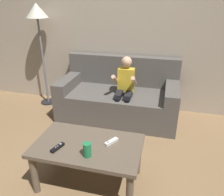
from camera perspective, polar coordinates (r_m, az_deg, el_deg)
ground_plane at (r=2.19m, az=-8.82°, el=-23.03°), size 9.88×9.88×0.00m
wall_back at (r=3.34m, az=2.92°, el=18.28°), size 4.94×0.05×2.50m
couch at (r=3.21m, az=1.76°, el=0.20°), size 1.64×0.80×0.84m
person_seated_on_couch at (r=2.94m, az=3.30°, el=2.83°), size 0.30×0.37×0.92m
coffee_table at (r=2.04m, az=-6.19°, el=-13.25°), size 0.94×0.56×0.43m
game_remote_black_near_edge at (r=1.98m, az=-13.85°, el=-12.26°), size 0.08×0.14×0.03m
game_remote_white_center at (r=2.00m, az=-0.18°, el=-11.15°), size 0.11×0.14×0.03m
soda_can at (r=1.83m, az=-6.41°, el=-13.10°), size 0.07×0.07×0.12m
floor_lamp at (r=3.54m, az=-18.61°, el=18.79°), size 0.32×0.32×1.54m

